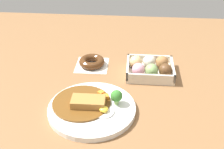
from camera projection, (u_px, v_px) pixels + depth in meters
The scene contains 4 objects.
ground_plane at pixel (107, 102), 0.93m from camera, with size 1.60×1.60×0.00m, color brown.
curry_plate at pixel (91, 107), 0.88m from camera, with size 0.28×0.28×0.07m.
donut_box at pixel (150, 68), 1.06m from camera, with size 0.18×0.15×0.06m.
chocolate_ring_donut at pixel (92, 62), 1.12m from camera, with size 0.13×0.13×0.03m.
Camera 1 is at (-0.08, 0.73, 0.57)m, focal length 45.08 mm.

